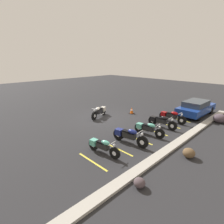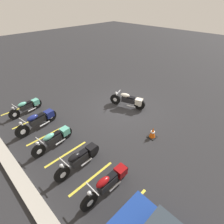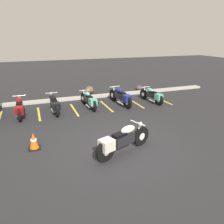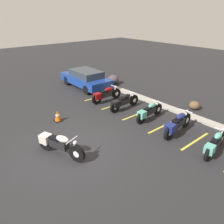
{
  "view_description": "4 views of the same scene",
  "coord_description": "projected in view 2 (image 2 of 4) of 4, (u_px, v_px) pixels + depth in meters",
  "views": [
    {
      "loc": [
        9.06,
        10.33,
        4.66
      ],
      "look_at": [
        0.17,
        1.27,
        0.83
      ],
      "focal_mm": 28.0,
      "sensor_mm": 36.0,
      "label": 1
    },
    {
      "loc": [
        -5.84,
        6.89,
        5.89
      ],
      "look_at": [
        -0.77,
        1.77,
        1.01
      ],
      "focal_mm": 28.0,
      "sensor_mm": 36.0,
      "label": 2
    },
    {
      "loc": [
        -2.52,
        -6.2,
        3.6
      ],
      "look_at": [
        0.5,
        1.93,
        0.58
      ],
      "focal_mm": 35.0,
      "sensor_mm": 36.0,
      "label": 3
    },
    {
      "loc": [
        6.72,
        -3.42,
        5.09
      ],
      "look_at": [
        0.06,
        2.17,
        1.08
      ],
      "focal_mm": 35.0,
      "sensor_mm": 36.0,
      "label": 4
    }
  ],
  "objects": [
    {
      "name": "ground",
      "position": [
        123.0,
        109.0,
        10.76
      ],
      "size": [
        60.0,
        60.0,
        0.0
      ],
      "primitive_type": "plane",
      "color": "#262628"
    },
    {
      "name": "motorcycle_cream_featured",
      "position": [
        129.0,
        100.0,
        10.73
      ],
      "size": [
        2.16,
        1.03,
        0.89
      ],
      "rotation": [
        0.0,
        0.0,
        0.36
      ],
      "color": "black",
      "rests_on": "ground"
    },
    {
      "name": "parked_bike_0",
      "position": [
        109.0,
        182.0,
        6.08
      ],
      "size": [
        0.62,
        2.19,
        0.86
      ],
      "rotation": [
        0.0,
        0.0,
        1.56
      ],
      "color": "black",
      "rests_on": "ground"
    },
    {
      "name": "parked_bike_1",
      "position": [
        80.0,
        158.0,
        6.97
      ],
      "size": [
        0.61,
        2.19,
        0.86
      ],
      "rotation": [
        0.0,
        0.0,
        1.61
      ],
      "color": "black",
      "rests_on": "ground"
    },
    {
      "name": "parked_bike_2",
      "position": [
        55.0,
        138.0,
        7.95
      ],
      "size": [
        0.61,
        2.1,
        0.83
      ],
      "rotation": [
        0.0,
        0.0,
        1.67
      ],
      "color": "black",
      "rests_on": "ground"
    },
    {
      "name": "parked_bike_3",
      "position": [
        39.0,
        120.0,
        9.03
      ],
      "size": [
        0.71,
        2.31,
        0.91
      ],
      "rotation": [
        0.0,
        0.0,
        1.69
      ],
      "color": "black",
      "rests_on": "ground"
    },
    {
      "name": "parked_bike_4",
      "position": [
        27.0,
        106.0,
        10.25
      ],
      "size": [
        0.64,
        2.02,
        0.8
      ],
      "rotation": [
        0.0,
        0.0,
        1.71
      ],
      "color": "black",
      "rests_on": "ground"
    },
    {
      "name": "concrete_curb",
      "position": [
        15.0,
        171.0,
        6.92
      ],
      "size": [
        18.0,
        0.5,
        0.12
      ],
      "primitive_type": "cube",
      "color": "#A8A399",
      "rests_on": "ground"
    },
    {
      "name": "traffic_cone",
      "position": [
        153.0,
        133.0,
        8.53
      ],
      "size": [
        0.4,
        0.4,
        0.58
      ],
      "color": "black",
      "rests_on": "ground"
    },
    {
      "name": "stall_line_0",
      "position": [
        126.0,
        211.0,
        5.71
      ],
      "size": [
        0.1,
        2.1,
        0.0
      ],
      "primitive_type": "cube",
      "color": "gold",
      "rests_on": "ground"
    },
    {
      "name": "stall_line_1",
      "position": [
        92.0,
        178.0,
        6.73
      ],
      "size": [
        0.1,
        2.1,
        0.0
      ],
      "primitive_type": "cube",
      "color": "gold",
      "rests_on": "ground"
    },
    {
      "name": "stall_line_2",
      "position": [
        66.0,
        154.0,
        7.76
      ],
      "size": [
        0.1,
        2.1,
        0.0
      ],
      "primitive_type": "cube",
      "color": "gold",
      "rests_on": "ground"
    },
    {
      "name": "stall_line_3",
      "position": [
        47.0,
        135.0,
        8.78
      ],
      "size": [
        0.1,
        2.1,
        0.0
      ],
      "primitive_type": "cube",
      "color": "gold",
      "rests_on": "ground"
    },
    {
      "name": "stall_line_4",
      "position": [
        32.0,
        121.0,
        9.8
      ],
      "size": [
        0.1,
        2.1,
        0.0
      ],
      "primitive_type": "cube",
      "color": "gold",
      "rests_on": "ground"
    },
    {
      "name": "stall_line_5",
      "position": [
        19.0,
        109.0,
        10.82
      ],
      "size": [
        0.1,
        2.1,
        0.0
      ],
      "primitive_type": "cube",
      "color": "gold",
      "rests_on": "ground"
    }
  ]
}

